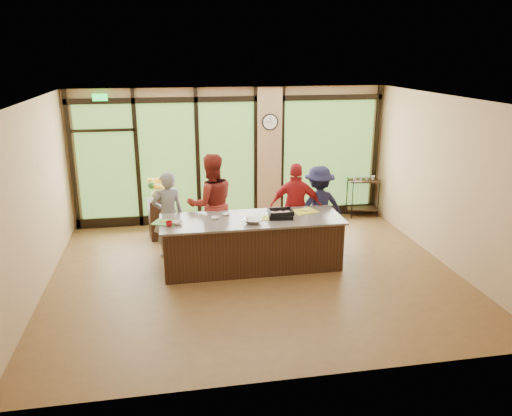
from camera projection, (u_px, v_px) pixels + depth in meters
name	position (u px, v px, depth m)	size (l,w,h in m)	color
floor	(255.00, 273.00, 8.76)	(7.00, 7.00, 0.00)	brown
ceiling	(255.00, 100.00, 7.87)	(7.00, 7.00, 0.00)	white
back_wall	(231.00, 156.00, 11.13)	(7.00, 7.00, 0.00)	tan
left_wall	(33.00, 202.00, 7.73)	(6.00, 6.00, 0.00)	tan
right_wall	(447.00, 182.00, 8.90)	(6.00, 6.00, 0.00)	tan
window_wall	(239.00, 161.00, 11.15)	(6.90, 0.12, 3.00)	tan
island_base	(252.00, 244.00, 8.91)	(3.10, 1.00, 0.88)	black
countertop	(252.00, 219.00, 8.78)	(3.20, 1.10, 0.04)	slate
wall_clock	(270.00, 122.00, 10.93)	(0.36, 0.04, 0.36)	black
cook_left	(168.00, 215.00, 9.28)	(0.60, 0.39, 1.65)	slate
cook_midleft	(211.00, 204.00, 9.44)	(0.94, 0.73, 1.93)	maroon
cook_midright	(296.00, 207.00, 9.59)	(1.01, 0.42, 1.72)	maroon
cook_right	(318.00, 207.00, 9.74)	(1.06, 0.61, 1.64)	#171734
roasting_pan	(281.00, 216.00, 8.80)	(0.42, 0.33, 0.07)	black
mixing_bowl	(253.00, 221.00, 8.53)	(0.31, 0.31, 0.07)	silver
cutting_board_left	(165.00, 223.00, 8.53)	(0.41, 0.31, 0.01)	#498E33
cutting_board_center	(260.00, 218.00, 8.76)	(0.35, 0.27, 0.01)	gold
cutting_board_right	(305.00, 211.00, 9.14)	(0.44, 0.33, 0.01)	gold
prep_bowl_near	(177.00, 223.00, 8.46)	(0.17, 0.17, 0.05)	white
prep_bowl_mid	(215.00, 218.00, 8.73)	(0.14, 0.14, 0.04)	white
prep_bowl_far	(227.00, 214.00, 8.94)	(0.13, 0.13, 0.03)	white
red_ramekin	(169.00, 224.00, 8.36)	(0.12, 0.12, 0.09)	#A21018
flower_stand	(160.00, 219.00, 10.32)	(0.42, 0.42, 0.84)	black
flower_vase	(158.00, 193.00, 10.15)	(0.27, 0.27, 0.28)	#90794F
bar_cart	(363.00, 192.00, 11.69)	(0.77, 0.54, 0.96)	black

